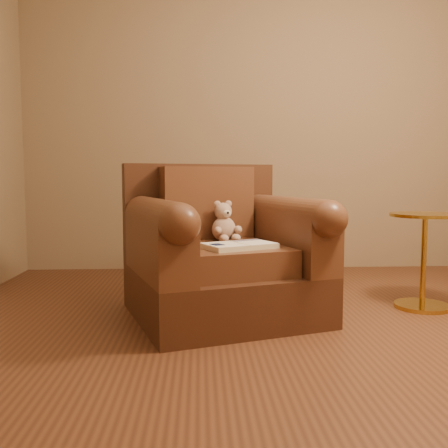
{
  "coord_description": "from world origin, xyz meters",
  "views": [
    {
      "loc": [
        -0.42,
        -2.57,
        0.84
      ],
      "look_at": [
        -0.28,
        0.33,
        0.57
      ],
      "focal_mm": 40.0,
      "sensor_mm": 36.0,
      "label": 1
    }
  ],
  "objects": [
    {
      "name": "floor",
      "position": [
        0.0,
        0.0,
        0.0
      ],
      "size": [
        4.0,
        4.0,
        0.0
      ],
      "primitive_type": "plane",
      "color": "brown",
      "rests_on": "ground"
    },
    {
      "name": "room",
      "position": [
        0.0,
        0.0,
        1.71
      ],
      "size": [
        4.02,
        4.02,
        2.71
      ],
      "color": "#8A7255",
      "rests_on": "ground"
    },
    {
      "name": "armchair",
      "position": [
        -0.3,
        0.42,
        0.36
      ],
      "size": [
        1.29,
        1.25,
        0.93
      ],
      "rotation": [
        0.0,
        0.0,
        0.32
      ],
      "color": "#412415",
      "rests_on": "floor"
    },
    {
      "name": "teddy_bear",
      "position": [
        -0.27,
        0.52,
        0.54
      ],
      "size": [
        0.19,
        0.22,
        0.26
      ],
      "rotation": [
        0.0,
        0.0,
        0.39
      ],
      "color": "tan",
      "rests_on": "armchair"
    },
    {
      "name": "guidebook",
      "position": [
        -0.21,
        0.19,
        0.46
      ],
      "size": [
        0.45,
        0.38,
        0.03
      ],
      "rotation": [
        0.0,
        0.0,
        0.46
      ],
      "color": "beige",
      "rests_on": "armchair"
    },
    {
      "name": "side_table",
      "position": [
        1.0,
        0.51,
        0.33
      ],
      "size": [
        0.44,
        0.44,
        0.61
      ],
      "color": "gold",
      "rests_on": "floor"
    }
  ]
}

